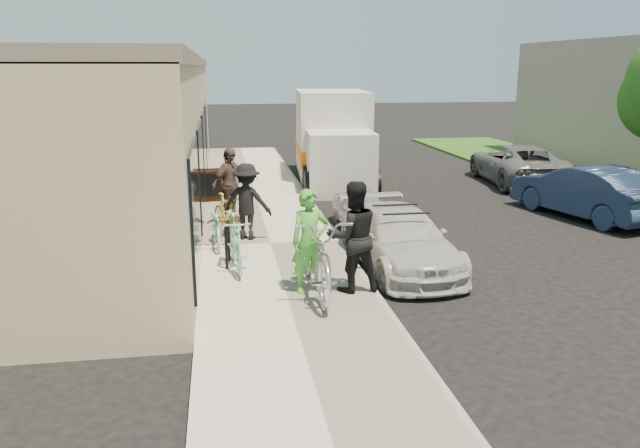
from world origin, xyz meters
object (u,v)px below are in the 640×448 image
bike_rack (227,240)px  cruiser_bike_a (236,243)px  woman_rider (310,242)px  man_standing (353,237)px  sandwich_board (212,185)px  cruiser_bike_c (226,214)px  tandem_bike (317,253)px  far_car_blue (586,192)px  sedan_white (399,239)px  far_car_gray (517,164)px  bystander_b (230,185)px  cruiser_bike_b (218,226)px  bystander_a (247,201)px  sedan_silver (364,211)px  moving_truck (333,141)px

bike_rack → cruiser_bike_a: size_ratio=0.49×
woman_rider → man_standing: man_standing is taller
sandwich_board → cruiser_bike_c: sandwich_board is taller
sandwich_board → tandem_bike: tandem_bike is taller
bike_rack → far_car_blue: size_ratio=0.20×
man_standing → sedan_white: bearing=-136.8°
sedan_white → cruiser_bike_a: sedan_white is taller
far_car_gray → woman_rider: bearing=54.8°
bike_rack → cruiser_bike_a: (0.15, -0.28, 0.01)m
bystander_b → woman_rider: bearing=-117.5°
cruiser_bike_a → bystander_b: 3.81m
far_car_gray → cruiser_bike_a: (-9.96, -8.52, -0.01)m
sedan_white → cruiser_bike_b: sedan_white is taller
cruiser_bike_b → bystander_b: size_ratio=0.88×
cruiser_bike_b → bystander_a: size_ratio=0.96×
woman_rider → cruiser_bike_a: 1.97m
woman_rider → bystander_a: size_ratio=1.05×
sedan_silver → tandem_bike: 4.86m
far_car_blue → sedan_silver: bearing=-10.2°
tandem_bike → sedan_silver: bearing=66.8°
tandem_bike → bystander_b: (-1.36, 5.27, 0.24)m
far_car_gray → cruiser_bike_c: size_ratio=3.27×
moving_truck → man_standing: moving_truck is taller
sedan_silver → far_car_gray: 8.72m
cruiser_bike_a → cruiser_bike_c: 2.82m
cruiser_bike_a → bystander_a: bystander_a is taller
woman_rider → bystander_b: (-1.24, 5.28, 0.04)m
sedan_silver → moving_truck: 7.22m
far_car_blue → cruiser_bike_b: (-9.73, -1.68, -0.13)m
sedan_white → bystander_b: bearing=127.6°
woman_rider → cruiser_bike_c: (-1.37, 4.30, -0.45)m
sedan_silver → far_car_gray: size_ratio=0.58×
sedan_silver → woman_rider: woman_rider is taller
far_car_blue → cruiser_bike_c: bearing=-10.5°
bike_rack → man_standing: 2.82m
far_car_gray → tandem_bike: tandem_bike is taller
sedan_silver → cruiser_bike_a: (-3.22, -2.99, 0.18)m
sedan_white → woman_rider: 2.57m
sandwich_board → cruiser_bike_a: 6.42m
bike_rack → cruiser_bike_a: 0.32m
far_car_blue → bystander_a: 9.16m
moving_truck → cruiser_bike_b: moving_truck is taller
cruiser_bike_a → bystander_a: size_ratio=1.01×
bike_rack → tandem_bike: (1.50, -1.76, 0.19)m
man_standing → cruiser_bike_a: size_ratio=1.11×
cruiser_bike_c → moving_truck: bearing=41.2°
sedan_white → tandem_bike: tandem_bike is taller
bystander_a → cruiser_bike_a: bearing=101.4°
far_car_gray → bystander_b: bystander_b is taller
moving_truck → tandem_bike: moving_truck is taller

